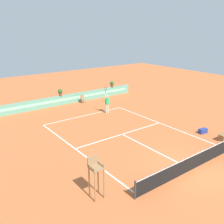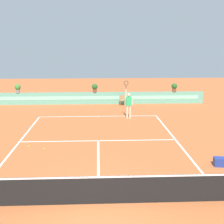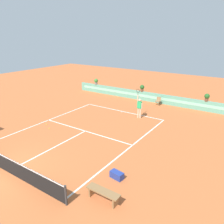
% 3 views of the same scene
% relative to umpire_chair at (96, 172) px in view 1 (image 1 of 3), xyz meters
% --- Properties ---
extents(ground_plane, '(60.00, 60.00, 0.00)m').
position_rel_umpire_chair_xyz_m(ground_plane, '(5.79, 4.74, -1.34)').
color(ground_plane, '#BC6033').
extents(court_lines, '(8.32, 11.94, 0.01)m').
position_rel_umpire_chair_xyz_m(court_lines, '(5.79, 5.45, -1.34)').
color(court_lines, white).
rests_on(court_lines, ground).
extents(net, '(8.92, 0.10, 1.00)m').
position_rel_umpire_chair_xyz_m(net, '(5.79, -1.26, -0.83)').
color(net, '#333333').
rests_on(net, ground).
extents(back_wall_barrier, '(18.00, 0.21, 1.00)m').
position_rel_umpire_chair_xyz_m(back_wall_barrier, '(5.79, 15.12, -0.84)').
color(back_wall_barrier, '#60A88E').
rests_on(back_wall_barrier, ground).
extents(umpire_chair, '(0.60, 0.60, 2.14)m').
position_rel_umpire_chair_xyz_m(umpire_chair, '(0.00, 0.00, 0.00)').
color(umpire_chair, '#99754C').
rests_on(umpire_chair, ground).
extents(ball_kid_chair, '(0.44, 0.44, 0.85)m').
position_rel_umpire_chair_xyz_m(ball_kid_chair, '(7.78, 14.39, -0.86)').
color(ball_kid_chair, '#99754C').
rests_on(ball_kid_chair, ground).
extents(gear_bag, '(0.74, 0.45, 0.36)m').
position_rel_umpire_chair_xyz_m(gear_bag, '(10.97, 1.55, -1.16)').
color(gear_bag, navy).
rests_on(gear_bag, ground).
extents(tennis_player, '(0.62, 0.22, 2.58)m').
position_rel_umpire_chair_xyz_m(tennis_player, '(7.87, 9.97, -0.29)').
color(tennis_player, beige).
rests_on(tennis_player, ground).
extents(tennis_ball_near_baseline, '(0.07, 0.07, 0.07)m').
position_rel_umpire_chair_xyz_m(tennis_ball_near_baseline, '(2.35, 4.32, -1.31)').
color(tennis_ball_near_baseline, '#CCE033').
rests_on(tennis_ball_near_baseline, ground).
extents(tennis_ball_mid_court, '(0.07, 0.07, 0.07)m').
position_rel_umpire_chair_xyz_m(tennis_ball_mid_court, '(3.16, 3.90, -1.31)').
color(tennis_ball_mid_court, '#CCE033').
rests_on(tennis_ball_mid_court, ground).
extents(potted_plant_far_right, '(0.48, 0.48, 0.72)m').
position_rel_umpire_chair_xyz_m(potted_plant_far_right, '(12.28, 15.13, 0.07)').
color(potted_plant_far_right, brown).
rests_on(potted_plant_far_right, back_wall_barrier).
extents(potted_plant_centre, '(0.48, 0.48, 0.72)m').
position_rel_umpire_chair_xyz_m(potted_plant_centre, '(5.51, 15.13, 0.07)').
color(potted_plant_centre, brown).
rests_on(potted_plant_centre, back_wall_barrier).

